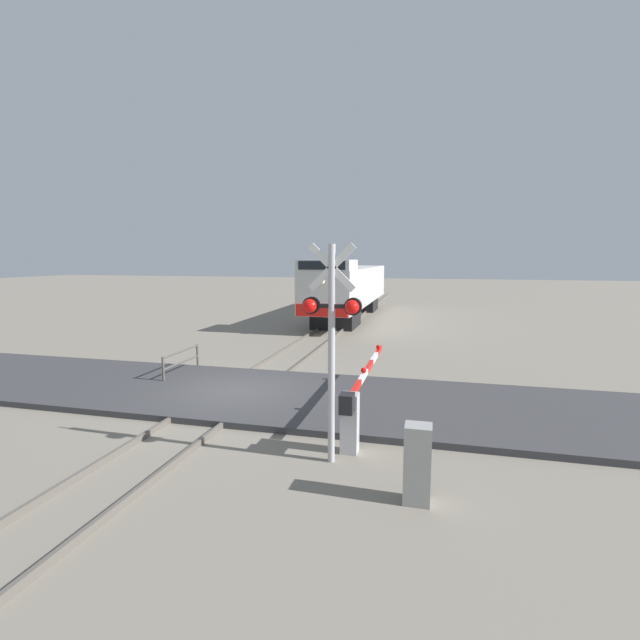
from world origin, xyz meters
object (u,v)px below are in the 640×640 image
crossing_gate (356,401)px  utility_cabinet (417,464)px  crossing_signal (331,327)px  guard_railing (181,360)px  locomotive (349,288)px

crossing_gate → utility_cabinet: crossing_gate is taller
crossing_signal → crossing_gate: (0.29, 1.32, -1.90)m
utility_cabinet → crossing_gate: bearing=120.7°
crossing_signal → utility_cabinet: crossing_signal is taller
crossing_gate → utility_cabinet: bearing=-59.3°
crossing_signal → crossing_gate: bearing=77.8°
crossing_gate → crossing_signal: bearing=-102.2°
crossing_signal → crossing_gate: size_ratio=0.72×
crossing_signal → crossing_gate: crossing_signal is taller
crossing_signal → guard_railing: crossing_signal is taller
locomotive → utility_cabinet: bearing=-76.8°
locomotive → utility_cabinet: 24.00m
crossing_gate → guard_railing: size_ratio=2.67×
utility_cabinet → guard_railing: 10.43m
guard_railing → utility_cabinet: bearing=-37.6°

